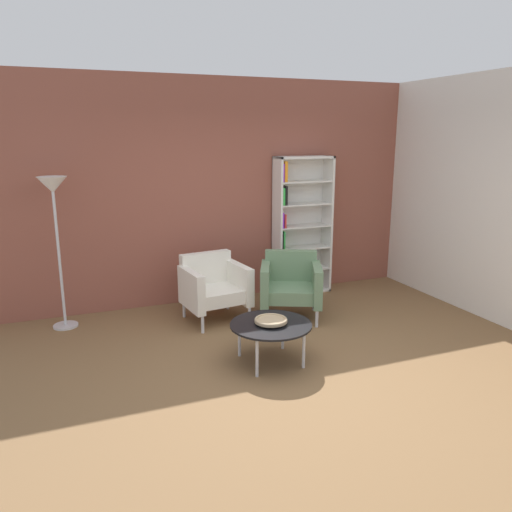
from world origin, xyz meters
TOP-DOWN VIEW (x-y plane):
  - ground_plane at (0.00, 0.00)m, footprint 8.32×8.32m
  - brick_back_panel at (0.00, 2.46)m, footprint 6.40×0.12m
  - plaster_right_partition at (2.86, 0.60)m, footprint 0.12×5.20m
  - bookshelf_tall at (1.15, 2.25)m, footprint 0.80×0.30m
  - coffee_table_low at (-0.09, 0.31)m, footprint 0.80×0.80m
  - decorative_bowl at (-0.09, 0.31)m, footprint 0.32×0.32m
  - armchair_by_bookshelf at (0.64, 1.39)m, footprint 0.91×0.88m
  - armchair_near_window at (-0.26, 1.66)m, footprint 0.79×0.74m
  - floor_lamp_torchiere at (-1.96, 2.04)m, footprint 0.32×0.32m

SIDE VIEW (x-z plane):
  - ground_plane at x=0.00m, z-range 0.00..0.00m
  - coffee_table_low at x=-0.09m, z-range 0.17..0.57m
  - armchair_by_bookshelf at x=0.64m, z-range 0.02..0.80m
  - armchair_near_window at x=-0.26m, z-range 0.02..0.80m
  - decorative_bowl at x=-0.09m, z-range 0.41..0.46m
  - bookshelf_tall at x=1.15m, z-range -0.02..1.88m
  - floor_lamp_torchiere at x=-1.96m, z-range 0.58..2.32m
  - brick_back_panel at x=0.00m, z-range 0.00..2.90m
  - plaster_right_partition at x=2.86m, z-range 0.00..2.90m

